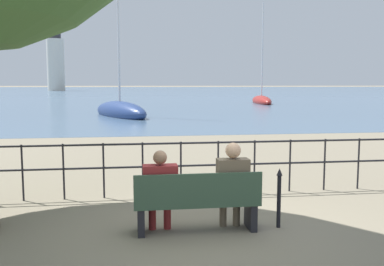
{
  "coord_description": "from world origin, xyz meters",
  "views": [
    {
      "loc": [
        -0.91,
        -6.03,
        2.15
      ],
      "look_at": [
        0.0,
        0.5,
        1.39
      ],
      "focal_mm": 40.0,
      "sensor_mm": 36.0,
      "label": 1
    }
  ],
  "objects_px": {
    "park_bench": "(197,203)",
    "closed_umbrella": "(279,195)",
    "seated_person_right": "(232,182)",
    "harbor_lighthouse": "(56,62)",
    "seated_person_left": "(160,187)",
    "sailboat_2": "(261,101)",
    "sailboat_1": "(120,111)"
  },
  "relations": [
    {
      "from": "sailboat_1",
      "to": "harbor_lighthouse",
      "type": "height_order",
      "value": "harbor_lighthouse"
    },
    {
      "from": "park_bench",
      "to": "seated_person_right",
      "type": "xyz_separation_m",
      "value": [
        0.53,
        0.07,
        0.28
      ]
    },
    {
      "from": "seated_person_left",
      "to": "seated_person_right",
      "type": "relative_size",
      "value": 0.93
    },
    {
      "from": "closed_umbrella",
      "to": "harbor_lighthouse",
      "type": "bearing_deg",
      "value": 100.86
    },
    {
      "from": "seated_person_left",
      "to": "closed_umbrella",
      "type": "height_order",
      "value": "seated_person_left"
    },
    {
      "from": "seated_person_left",
      "to": "seated_person_right",
      "type": "distance_m",
      "value": 1.07
    },
    {
      "from": "closed_umbrella",
      "to": "sailboat_1",
      "type": "distance_m",
      "value": 23.23
    },
    {
      "from": "seated_person_right",
      "to": "sailboat_1",
      "type": "bearing_deg",
      "value": 95.66
    },
    {
      "from": "harbor_lighthouse",
      "to": "park_bench",
      "type": "bearing_deg",
      "value": -79.65
    },
    {
      "from": "sailboat_2",
      "to": "harbor_lighthouse",
      "type": "relative_size",
      "value": 0.57
    },
    {
      "from": "seated_person_left",
      "to": "harbor_lighthouse",
      "type": "height_order",
      "value": "harbor_lighthouse"
    },
    {
      "from": "seated_person_left",
      "to": "harbor_lighthouse",
      "type": "xyz_separation_m",
      "value": [
        -24.29,
        135.78,
        8.57
      ]
    },
    {
      "from": "sailboat_1",
      "to": "seated_person_left",
      "type": "bearing_deg",
      "value": -109.41
    },
    {
      "from": "park_bench",
      "to": "harbor_lighthouse",
      "type": "xyz_separation_m",
      "value": [
        -24.82,
        135.86,
        8.8
      ]
    },
    {
      "from": "seated_person_right",
      "to": "harbor_lighthouse",
      "type": "relative_size",
      "value": 0.07
    },
    {
      "from": "seated_person_left",
      "to": "seated_person_right",
      "type": "bearing_deg",
      "value": -0.14
    },
    {
      "from": "park_bench",
      "to": "closed_umbrella",
      "type": "height_order",
      "value": "closed_umbrella"
    },
    {
      "from": "seated_person_left",
      "to": "sailboat_1",
      "type": "height_order",
      "value": "sailboat_1"
    },
    {
      "from": "seated_person_left",
      "to": "sailboat_2",
      "type": "relative_size",
      "value": 0.11
    },
    {
      "from": "sailboat_2",
      "to": "sailboat_1",
      "type": "bearing_deg",
      "value": -123.69
    },
    {
      "from": "park_bench",
      "to": "harbor_lighthouse",
      "type": "bearing_deg",
      "value": 100.35
    },
    {
      "from": "seated_person_left",
      "to": "sailboat_1",
      "type": "distance_m",
      "value": 23.04
    },
    {
      "from": "seated_person_right",
      "to": "closed_umbrella",
      "type": "relative_size",
      "value": 1.44
    },
    {
      "from": "park_bench",
      "to": "sailboat_1",
      "type": "bearing_deg",
      "value": 94.33
    },
    {
      "from": "seated_person_left",
      "to": "sailboat_2",
      "type": "bearing_deg",
      "value": 70.9
    },
    {
      "from": "closed_umbrella",
      "to": "park_bench",
      "type": "bearing_deg",
      "value": -178.04
    },
    {
      "from": "park_bench",
      "to": "closed_umbrella",
      "type": "xyz_separation_m",
      "value": [
        1.24,
        0.04,
        0.07
      ]
    },
    {
      "from": "sailboat_1",
      "to": "sailboat_2",
      "type": "height_order",
      "value": "sailboat_1"
    },
    {
      "from": "sailboat_1",
      "to": "sailboat_2",
      "type": "bearing_deg",
      "value": 26.22
    },
    {
      "from": "seated_person_left",
      "to": "harbor_lighthouse",
      "type": "relative_size",
      "value": 0.06
    },
    {
      "from": "seated_person_left",
      "to": "seated_person_right",
      "type": "height_order",
      "value": "seated_person_right"
    },
    {
      "from": "seated_person_left",
      "to": "harbor_lighthouse",
      "type": "bearing_deg",
      "value": 100.14
    }
  ]
}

